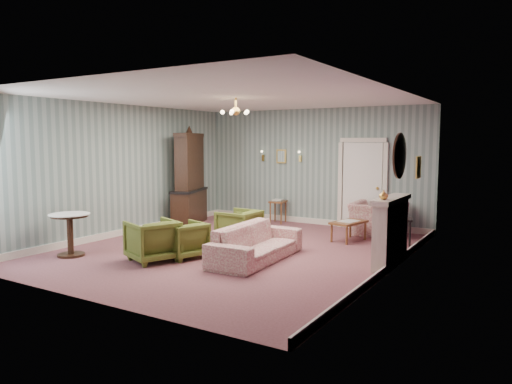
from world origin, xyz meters
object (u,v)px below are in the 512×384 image
Objects in this scene: fireplace at (391,231)px; side_table_black at (402,233)px; olive_chair_a at (153,239)px; olive_chair_c at (239,225)px; wingback_chair at (379,213)px; coffee_table at (349,231)px; olive_chair_b at (184,238)px; sofa_chintz at (256,237)px; dresser at (189,176)px; pedestal_table at (70,235)px.

side_table_black is at bearing 97.67° from fireplace.
olive_chair_a reaches higher than olive_chair_c.
fireplace reaches higher than side_table_black.
side_table_black is at bearing 129.10° from wingback_chair.
coffee_table is (-0.34, -0.93, -0.28)m from wingback_chair.
coffee_table is at bearing 163.73° from olive_chair_b.
olive_chair_b is at bearing 110.44° from sofa_chintz.
olive_chair_a is at bearing -124.10° from coffee_table.
dresser reaches higher than side_table_black.
olive_chair_c is 2.83m from dresser.
olive_chair_a reaches higher than olive_chair_b.
olive_chair_c reaches higher than olive_chair_b.
pedestal_table is (0.34, -3.83, -0.82)m from dresser.
wingback_chair is 4.71m from dresser.
olive_chair_c is at bearing -154.07° from side_table_black.
pedestal_table is at bearing -104.02° from dresser.
dresser is 4.32m from coffee_table.
sofa_chintz is at bearing 69.78° from wingback_chair.
sofa_chintz is 3.79× the size of side_table_black.
dresser is at bearing -178.83° from coffee_table.
olive_chair_b is at bearing -124.52° from coffee_table.
dresser is at bearing 95.09° from pedestal_table.
pedestal_table is (-2.02, -2.52, 0.01)m from olive_chair_c.
dresser reaches higher than pedestal_table.
olive_chair_b is at bearing 28.24° from pedestal_table.
fireplace is (5.51, -1.44, -0.63)m from dresser.
olive_chair_a is at bearing -79.55° from dresser.
olive_chair_a is 3.91m from dresser.
olive_chair_a is 0.71× the size of wingback_chair.
fireplace reaches higher than olive_chair_c.
sofa_chintz reaches higher than pedestal_table.
fireplace reaches higher than pedestal_table.
sofa_chintz is 3.53m from wingback_chair.
wingback_chair reaches higher than coffee_table.
sofa_chintz is 3.41m from pedestal_table.
wingback_chair is at bearing -6.56° from dresser.
dresser is at bearing 11.39° from wingback_chair.
fireplace is at bearing 139.13° from olive_chair_a.
wingback_chair is 0.47× the size of dresser.
fireplace is at bearing 110.31° from wingback_chair.
dresser is 3.08× the size of pedestal_table.
olive_chair_c is (0.17, 1.53, 0.03)m from olive_chair_b.
coffee_table is (4.20, 0.09, -1.00)m from dresser.
dresser is 2.92× the size of coffee_table.
olive_chair_c is 0.36× the size of sofa_chintz.
dresser is at bearing -178.69° from side_table_black.
sofa_chintz is 3.10m from side_table_black.
pedestal_table is at bearing -155.17° from fireplace.
fireplace reaches higher than olive_chair_b.
olive_chair_a is at bearing -152.44° from fireplace.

